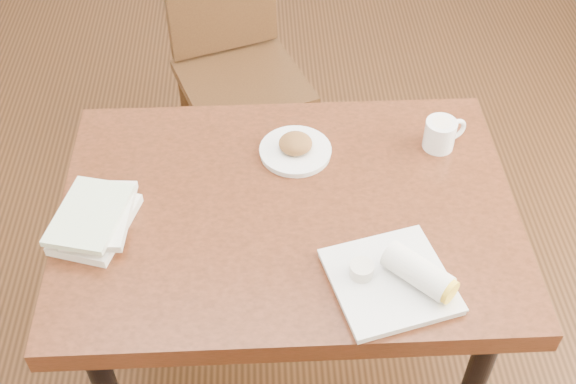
{
  "coord_description": "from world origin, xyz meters",
  "views": [
    {
      "loc": [
        -0.06,
        -1.22,
        2.05
      ],
      "look_at": [
        0.0,
        0.0,
        0.8
      ],
      "focal_mm": 45.0,
      "sensor_mm": 36.0,
      "label": 1
    }
  ],
  "objects_px": {
    "table": "(288,229)",
    "chair_far": "(234,53)",
    "plate_scone": "(295,148)",
    "book_stack": "(95,219)",
    "coffee_mug": "(441,133)",
    "plate_burrito": "(399,278)"
  },
  "relations": [
    {
      "from": "chair_far",
      "to": "book_stack",
      "type": "relative_size",
      "value": 3.74
    },
    {
      "from": "plate_scone",
      "to": "coffee_mug",
      "type": "distance_m",
      "value": 0.39
    },
    {
      "from": "book_stack",
      "to": "table",
      "type": "bearing_deg",
      "value": 5.78
    },
    {
      "from": "chair_far",
      "to": "plate_scone",
      "type": "distance_m",
      "value": 0.81
    },
    {
      "from": "plate_scone",
      "to": "book_stack",
      "type": "height_order",
      "value": "plate_scone"
    },
    {
      "from": "table",
      "to": "plate_scone",
      "type": "relative_size",
      "value": 5.89
    },
    {
      "from": "table",
      "to": "plate_scone",
      "type": "distance_m",
      "value": 0.22
    },
    {
      "from": "chair_far",
      "to": "coffee_mug",
      "type": "bearing_deg",
      "value": -52.86
    },
    {
      "from": "chair_far",
      "to": "plate_scone",
      "type": "height_order",
      "value": "chair_far"
    },
    {
      "from": "coffee_mug",
      "to": "table",
      "type": "bearing_deg",
      "value": -153.85
    },
    {
      "from": "chair_far",
      "to": "book_stack",
      "type": "bearing_deg",
      "value": -107.36
    },
    {
      "from": "coffee_mug",
      "to": "chair_far",
      "type": "bearing_deg",
      "value": 127.14
    },
    {
      "from": "table",
      "to": "chair_far",
      "type": "relative_size",
      "value": 1.18
    },
    {
      "from": "plate_scone",
      "to": "plate_burrito",
      "type": "distance_m",
      "value": 0.49
    },
    {
      "from": "coffee_mug",
      "to": "plate_burrito",
      "type": "height_order",
      "value": "plate_burrito"
    },
    {
      "from": "chair_far",
      "to": "plate_burrito",
      "type": "xyz_separation_m",
      "value": [
        0.38,
        -1.21,
        0.23
      ]
    },
    {
      "from": "chair_far",
      "to": "table",
      "type": "bearing_deg",
      "value": -81.03
    },
    {
      "from": "chair_far",
      "to": "book_stack",
      "type": "xyz_separation_m",
      "value": [
        -0.31,
        -1.0,
        0.23
      ]
    },
    {
      "from": "book_stack",
      "to": "chair_far",
      "type": "bearing_deg",
      "value": 72.64
    },
    {
      "from": "coffee_mug",
      "to": "plate_burrito",
      "type": "xyz_separation_m",
      "value": [
        -0.18,
        -0.46,
        -0.02
      ]
    },
    {
      "from": "plate_burrito",
      "to": "table",
      "type": "bearing_deg",
      "value": 132.62
    },
    {
      "from": "chair_far",
      "to": "coffee_mug",
      "type": "xyz_separation_m",
      "value": [
        0.57,
        -0.75,
        0.25
      ]
    }
  ]
}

